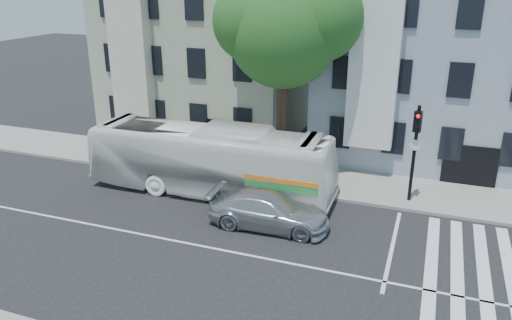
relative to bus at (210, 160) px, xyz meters
The scene contains 9 objects.
ground 5.80m from the bus, 63.17° to the right, with size 120.00×120.00×0.00m, color black.
sidewalk_far 4.27m from the bus, 50.66° to the left, with size 80.00×4.00×0.15m, color gray.
building_left 11.65m from the bus, 114.10° to the left, with size 12.00×10.00×11.00m, color #9AA489.
building_right 14.35m from the bus, 46.61° to the left, with size 12.00×10.00×11.00m, color #8B95A5.
street_tree 7.65m from the bus, 55.93° to the left, with size 7.30×5.90×11.10m.
bus is the anchor object (origin of this frame).
sedan 4.64m from the bus, 32.39° to the right, with size 5.17×2.10×1.50m, color silver.
hedge 4.42m from the bus, 154.19° to the left, with size 8.50×0.84×0.70m, color #2F5F1E, non-canonical shape.
traffic_signal 9.59m from the bus, 11.92° to the left, with size 0.48×0.55×4.72m.
Camera 1 is at (7.41, -15.54, 10.13)m, focal length 35.00 mm.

